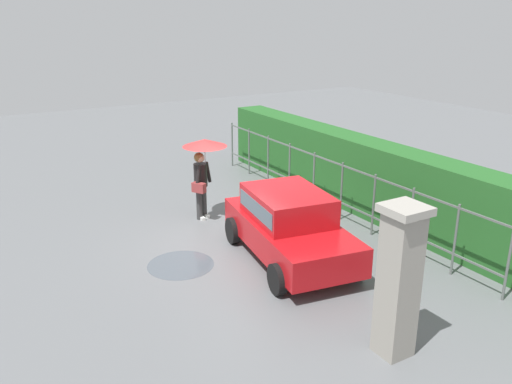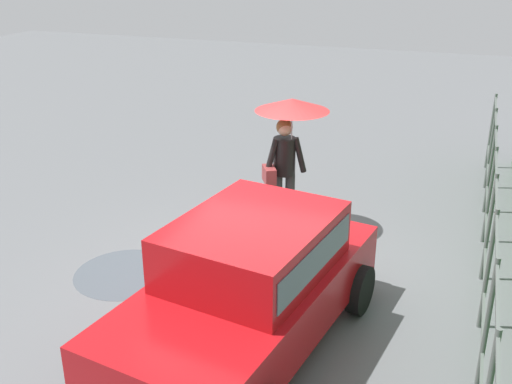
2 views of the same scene
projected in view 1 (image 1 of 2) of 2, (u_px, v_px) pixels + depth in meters
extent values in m
plane|color=slate|center=(242.00, 239.00, 12.25)|extent=(40.00, 40.00, 0.00)
cube|color=#B71116|center=(290.00, 234.00, 11.10)|extent=(3.91, 2.19, 0.60)
cube|color=#B71116|center=(287.00, 205.00, 11.04)|extent=(2.10, 1.72, 0.60)
cube|color=#4C5B66|center=(287.00, 204.00, 11.03)|extent=(1.95, 1.71, 0.33)
cylinder|color=black|center=(355.00, 264.00, 10.38)|extent=(0.62, 0.27, 0.60)
cylinder|color=black|center=(277.00, 279.00, 9.79)|extent=(0.62, 0.27, 0.60)
cylinder|color=black|center=(299.00, 220.00, 12.58)|extent=(0.62, 0.27, 0.60)
cylinder|color=black|center=(233.00, 230.00, 11.99)|extent=(0.62, 0.27, 0.60)
cube|color=red|center=(278.00, 197.00, 12.88)|extent=(0.09, 0.21, 0.16)
cube|color=red|center=(236.00, 203.00, 12.49)|extent=(0.09, 0.21, 0.16)
cylinder|color=#333333|center=(204.00, 201.00, 13.51)|extent=(0.15, 0.15, 0.86)
cylinder|color=#333333|center=(199.00, 203.00, 13.34)|extent=(0.15, 0.15, 0.86)
cube|color=white|center=(206.00, 215.00, 13.61)|extent=(0.26, 0.10, 0.08)
cube|color=white|center=(202.00, 218.00, 13.44)|extent=(0.26, 0.10, 0.08)
cylinder|color=black|center=(201.00, 175.00, 13.20)|extent=(0.34, 0.34, 0.58)
sphere|color=#DBAD89|center=(200.00, 158.00, 13.06)|extent=(0.22, 0.22, 0.22)
sphere|color=olive|center=(199.00, 157.00, 13.07)|extent=(0.25, 0.25, 0.25)
cylinder|color=black|center=(208.00, 172.00, 13.33)|extent=(0.19, 0.24, 0.56)
cylinder|color=black|center=(198.00, 177.00, 12.97)|extent=(0.19, 0.24, 0.56)
cylinder|color=#B2B2B7|center=(205.00, 161.00, 13.11)|extent=(0.02, 0.02, 0.77)
cone|color=red|center=(205.00, 143.00, 12.95)|extent=(1.11, 1.11, 0.18)
cube|color=maroon|center=(199.00, 188.00, 13.00)|extent=(0.37, 0.31, 0.24)
cube|color=gray|center=(398.00, 286.00, 7.80)|extent=(0.48, 0.48, 2.30)
cube|color=#9E998E|center=(406.00, 209.00, 7.42)|extent=(0.60, 0.60, 0.12)
cylinder|color=#59605B|center=(232.00, 144.00, 17.99)|extent=(0.05, 0.05, 1.50)
cylinder|color=#59605B|center=(249.00, 152.00, 17.04)|extent=(0.05, 0.05, 1.50)
cylinder|color=#59605B|center=(268.00, 160.00, 16.09)|extent=(0.05, 0.05, 1.50)
cylinder|color=#59605B|center=(289.00, 169.00, 15.14)|extent=(0.05, 0.05, 1.50)
cylinder|color=#59605B|center=(314.00, 179.00, 14.18)|extent=(0.05, 0.05, 1.50)
cylinder|color=#59605B|center=(341.00, 191.00, 13.23)|extent=(0.05, 0.05, 1.50)
cylinder|color=#59605B|center=(373.00, 205.00, 12.28)|extent=(0.05, 0.05, 1.50)
cylinder|color=#59605B|center=(411.00, 221.00, 11.33)|extent=(0.05, 0.05, 1.50)
cylinder|color=#59605B|center=(455.00, 240.00, 10.38)|extent=(0.05, 0.05, 1.50)
cylinder|color=#59605B|center=(508.00, 263.00, 9.42)|extent=(0.05, 0.05, 1.50)
cube|color=#59605B|center=(328.00, 160.00, 13.49)|extent=(10.50, 0.03, 0.04)
cube|color=#59605B|center=(327.00, 196.00, 13.80)|extent=(10.50, 0.03, 0.04)
cube|color=#235B23|center=(356.00, 172.00, 14.10)|extent=(11.50, 0.90, 1.90)
cylinder|color=#4C545B|center=(181.00, 265.00, 11.01)|extent=(1.39, 1.39, 0.00)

